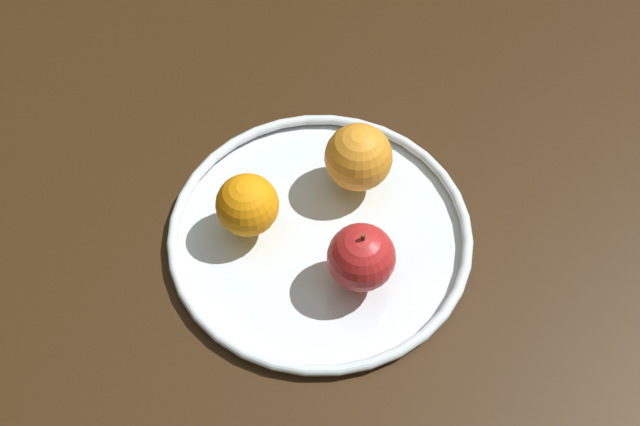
{
  "coord_description": "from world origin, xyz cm",
  "views": [
    {
      "loc": [
        -43.22,
        4.64,
        69.49
      ],
      "look_at": [
        0.0,
        0.0,
        4.8
      ],
      "focal_mm": 40.58,
      "sensor_mm": 36.0,
      "label": 1
    }
  ],
  "objects_px": {
    "orange_back_left": "(358,157)",
    "orange_front_right": "(247,205)",
    "apple": "(361,257)",
    "fruit_bowl": "(320,232)"
  },
  "relations": [
    {
      "from": "fruit_bowl",
      "to": "orange_back_left",
      "type": "distance_m",
      "value": 0.09
    },
    {
      "from": "fruit_bowl",
      "to": "orange_front_right",
      "type": "relative_size",
      "value": 4.94
    },
    {
      "from": "fruit_bowl",
      "to": "orange_back_left",
      "type": "bearing_deg",
      "value": -37.94
    },
    {
      "from": "apple",
      "to": "orange_back_left",
      "type": "relative_size",
      "value": 1.03
    },
    {
      "from": "apple",
      "to": "orange_front_right",
      "type": "bearing_deg",
      "value": 55.08
    },
    {
      "from": "apple",
      "to": "fruit_bowl",
      "type": "bearing_deg",
      "value": 29.62
    },
    {
      "from": "orange_back_left",
      "to": "fruit_bowl",
      "type": "bearing_deg",
      "value": 142.06
    },
    {
      "from": "fruit_bowl",
      "to": "orange_back_left",
      "type": "relative_size",
      "value": 4.42
    },
    {
      "from": "fruit_bowl",
      "to": "apple",
      "type": "height_order",
      "value": "apple"
    },
    {
      "from": "orange_back_left",
      "to": "orange_front_right",
      "type": "xyz_separation_m",
      "value": [
        -0.05,
        0.13,
        -0.0
      ]
    }
  ]
}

